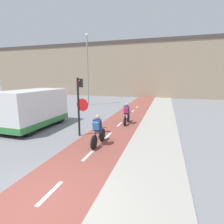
{
  "coord_description": "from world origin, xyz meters",
  "views": [
    {
      "loc": [
        2.89,
        -3.08,
        3.14
      ],
      "look_at": [
        0.0,
        6.28,
        1.2
      ],
      "focal_mm": 28.0,
      "sensor_mm": 36.0,
      "label": 1
    }
  ],
  "objects": [
    {
      "name": "van",
      "position": [
        -5.03,
        5.78,
        1.17
      ],
      "size": [
        2.15,
        4.46,
        2.38
      ],
      "color": "white",
      "rests_on": "ground_plane"
    },
    {
      "name": "cyclist_near",
      "position": [
        -0.03,
        4.13,
        0.71
      ],
      "size": [
        0.46,
        1.73,
        1.48
      ],
      "color": "black",
      "rests_on": "ground_plane"
    },
    {
      "name": "traffic_light_pole",
      "position": [
        -1.43,
        5.14,
        1.94
      ],
      "size": [
        0.67,
        0.25,
        3.13
      ],
      "color": "black",
      "rests_on": "ground_plane"
    },
    {
      "name": "street_lamp_far",
      "position": [
        -5.67,
        15.37,
        4.71
      ],
      "size": [
        0.36,
        0.36,
        7.84
      ],
      "color": "gray",
      "rests_on": "ground_plane"
    },
    {
      "name": "cyclist_far",
      "position": [
        0.41,
        8.3,
        0.71
      ],
      "size": [
        0.46,
        1.71,
        1.47
      ],
      "color": "black",
      "rests_on": "ground_plane"
    },
    {
      "name": "ground_plane",
      "position": [
        0.0,
        0.0,
        0.0
      ],
      "size": [
        120.0,
        120.0,
        0.0
      ],
      "primitive_type": "plane",
      "color": "gray"
    },
    {
      "name": "building_row_background",
      "position": [
        0.0,
        27.67,
        4.48
      ],
      "size": [
        60.0,
        5.2,
        8.95
      ],
      "color": "gray",
      "rests_on": "ground_plane"
    },
    {
      "name": "bike_lane",
      "position": [
        0.0,
        0.01,
        0.01
      ],
      "size": [
        2.62,
        60.0,
        0.02
      ],
      "color": "brown",
      "rests_on": "ground_plane"
    }
  ]
}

